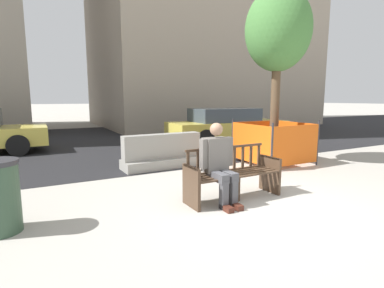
# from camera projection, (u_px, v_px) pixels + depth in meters

# --- Properties ---
(ground_plane) EXTENTS (200.00, 200.00, 0.00)m
(ground_plane) POSITION_uv_depth(u_px,v_px,m) (253.00, 205.00, 4.84)
(ground_plane) COLOR #ADA89E
(street_asphalt) EXTENTS (120.00, 12.00, 0.01)m
(street_asphalt) POSITION_uv_depth(u_px,v_px,m) (117.00, 140.00, 12.42)
(street_asphalt) COLOR black
(street_asphalt) RESTS_ON ground
(street_bench) EXTENTS (1.69, 0.54, 0.88)m
(street_bench) POSITION_uv_depth(u_px,v_px,m) (233.00, 176.00, 5.10)
(street_bench) COLOR #473323
(street_bench) RESTS_ON ground
(seated_person) EXTENTS (0.58, 0.72, 1.31)m
(seated_person) POSITION_uv_depth(u_px,v_px,m) (219.00, 162.00, 4.85)
(seated_person) COLOR #66605B
(seated_person) RESTS_ON ground
(jersey_barrier_centre) EXTENTS (2.02, 0.74, 0.84)m
(jersey_barrier_centre) POSITION_uv_depth(u_px,v_px,m) (162.00, 154.00, 7.43)
(jersey_barrier_centre) COLOR gray
(jersey_barrier_centre) RESTS_ON ground
(street_tree) EXTENTS (1.66, 1.66, 4.46)m
(street_tree) POSITION_uv_depth(u_px,v_px,m) (278.00, 32.00, 7.54)
(street_tree) COLOR brown
(street_tree) RESTS_ON ground
(construction_fence) EXTENTS (1.60, 1.60, 1.15)m
(construction_fence) POSITION_uv_depth(u_px,v_px,m) (273.00, 141.00, 7.96)
(construction_fence) COLOR #2D2D33
(construction_fence) RESTS_ON ground
(car_taxi_near) EXTENTS (4.79, 1.97, 1.33)m
(car_taxi_near) POSITION_uv_depth(u_px,v_px,m) (227.00, 125.00, 11.73)
(car_taxi_near) COLOR #DBC64C
(car_taxi_near) RESTS_ON ground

